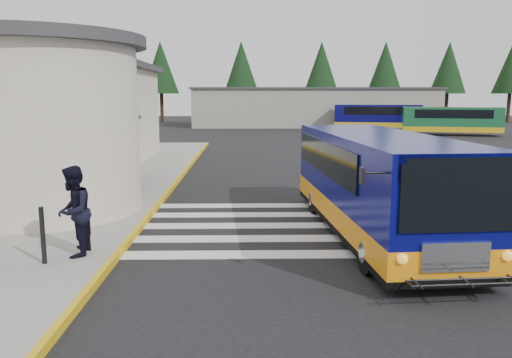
{
  "coord_description": "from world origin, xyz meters",
  "views": [
    {
      "loc": [
        -1.35,
        -13.43,
        3.36
      ],
      "look_at": [
        -1.11,
        -0.5,
        1.19
      ],
      "focal_mm": 35.0,
      "sensor_mm": 36.0,
      "label": 1
    }
  ],
  "objects_px": {
    "pedestrian_b": "(73,211)",
    "far_bus_a": "(377,116)",
    "far_bus_b": "(451,120)",
    "transit_bus": "(376,187)",
    "bollard": "(43,235)"
  },
  "relations": [
    {
      "from": "pedestrian_b",
      "to": "far_bus_a",
      "type": "distance_m",
      "value": 42.4
    },
    {
      "from": "pedestrian_b",
      "to": "far_bus_b",
      "type": "distance_m",
      "value": 38.66
    },
    {
      "from": "pedestrian_b",
      "to": "far_bus_a",
      "type": "bearing_deg",
      "value": 153.62
    },
    {
      "from": "transit_bus",
      "to": "pedestrian_b",
      "type": "xyz_separation_m",
      "value": [
        -6.6,
        -1.93,
        -0.11
      ]
    },
    {
      "from": "far_bus_b",
      "to": "far_bus_a",
      "type": "bearing_deg",
      "value": 48.84
    },
    {
      "from": "pedestrian_b",
      "to": "far_bus_a",
      "type": "height_order",
      "value": "far_bus_a"
    },
    {
      "from": "transit_bus",
      "to": "far_bus_b",
      "type": "distance_m",
      "value": 33.77
    },
    {
      "from": "pedestrian_b",
      "to": "transit_bus",
      "type": "bearing_deg",
      "value": 102.5
    },
    {
      "from": "far_bus_b",
      "to": "bollard",
      "type": "bearing_deg",
      "value": 161.11
    },
    {
      "from": "pedestrian_b",
      "to": "far_bus_a",
      "type": "xyz_separation_m",
      "value": [
        16.29,
        39.15,
        0.31
      ]
    },
    {
      "from": "bollard",
      "to": "far_bus_b",
      "type": "relative_size",
      "value": 0.14
    },
    {
      "from": "transit_bus",
      "to": "pedestrian_b",
      "type": "bearing_deg",
      "value": -167.7
    },
    {
      "from": "bollard",
      "to": "far_bus_a",
      "type": "xyz_separation_m",
      "value": [
        16.73,
        39.63,
        0.67
      ]
    },
    {
      "from": "pedestrian_b",
      "to": "bollard",
      "type": "bearing_deg",
      "value": -46.51
    },
    {
      "from": "transit_bus",
      "to": "far_bus_b",
      "type": "height_order",
      "value": "transit_bus"
    }
  ]
}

